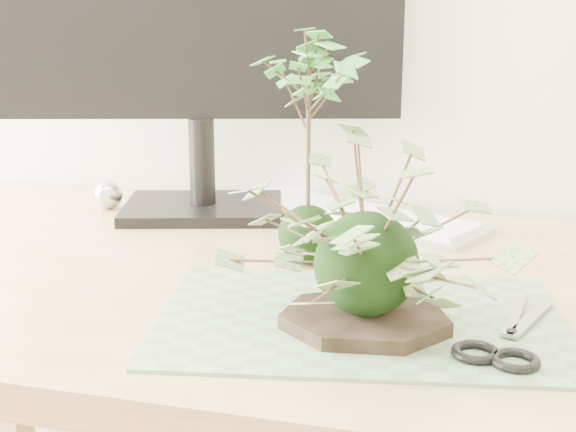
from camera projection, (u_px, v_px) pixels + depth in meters
The scene contains 9 objects.
desk at pixel (372, 348), 1.00m from camera, with size 1.60×0.70×0.74m.
cutting_mat at pixel (361, 319), 0.85m from camera, with size 0.43×0.29×0.00m, color #5F795B.
stone_dish at pixel (365, 320), 0.83m from camera, with size 0.18×0.18×0.01m, color black.
ivy_kokedama at pixel (368, 216), 0.80m from camera, with size 0.31×0.31×0.21m.
maple_kokedama at pixel (309, 90), 0.98m from camera, with size 0.21×0.21×0.32m.
keyboard at pixel (352, 214), 1.24m from camera, with size 0.43×0.28×0.02m.
monitor at pixel (200, 10), 1.20m from camera, with size 0.61×0.24×0.55m.
foil_ball at pixel (108, 194), 1.30m from camera, with size 0.05×0.05×0.05m, color silver.
scissors at pixel (509, 348), 0.77m from camera, with size 0.09×0.19×0.01m.
Camera 1 is at (0.22, 0.32, 1.07)m, focal length 50.00 mm.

